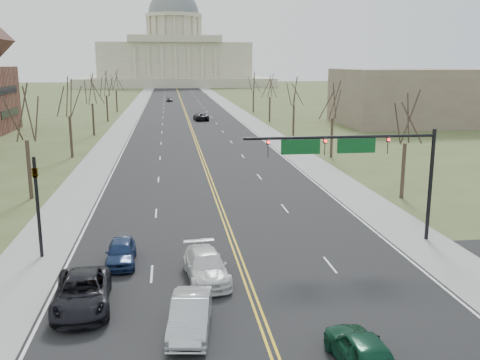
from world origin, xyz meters
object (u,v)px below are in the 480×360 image
object	(u,v)px
car_nb_inner_lead	(362,351)
signal_left	(37,196)
car_sb_inner_lead	(191,315)
car_far_nb	(201,116)
signal_mast	(355,154)
car_sb_inner_second	(206,266)
car_far_sb	(169,99)
car_sb_outer_second	(121,252)
car_sb_outer_lead	(82,293)

from	to	relation	value
car_nb_inner_lead	signal_left	bearing A→B (deg)	-46.35
car_sb_inner_lead	signal_left	bearing A→B (deg)	136.96
signal_left	car_far_nb	world-z (taller)	signal_left
signal_mast	car_sb_inner_second	distance (m)	11.75
car_sb_inner_second	signal_mast	bearing A→B (deg)	20.43
car_nb_inner_lead	car_far_sb	size ratio (longest dim) A/B	1.08
car_sb_inner_second	car_sb_outer_second	xyz separation A→B (m)	(-4.63, 2.90, -0.05)
signal_left	car_sb_outer_lead	size ratio (longest dim) A/B	1.09
car_far_nb	car_nb_inner_lead	bearing A→B (deg)	85.51
signal_mast	car_sb_inner_second	xyz separation A→B (m)	(-9.56, -4.64, -5.02)
car_far_nb	car_far_sb	size ratio (longest dim) A/B	1.32
car_sb_outer_second	signal_mast	bearing A→B (deg)	5.71
car_nb_inner_lead	signal_mast	bearing A→B (deg)	-110.21
signal_left	car_sb_inner_lead	distance (m)	13.45
car_sb_outer_lead	car_sb_outer_second	size ratio (longest dim) A/B	1.36
signal_mast	car_sb_inner_second	size ratio (longest dim) A/B	2.40
signal_mast	car_nb_inner_lead	distance (m)	15.42
car_nb_inner_lead	car_far_sb	xyz separation A→B (m)	(-6.48, 140.71, -0.05)
car_sb_inner_lead	car_far_nb	xyz separation A→B (m)	(5.65, 84.46, 0.00)
signal_mast	car_far_sb	bearing A→B (deg)	94.91
car_nb_inner_lead	car_sb_outer_second	size ratio (longest dim) A/B	1.11
signal_mast	car_nb_inner_lead	xyz separation A→B (m)	(-4.41, -13.91, -4.99)
signal_left	car_sb_inner_lead	bearing A→B (deg)	-50.57
car_far_nb	car_far_sb	bearing A→B (deg)	-88.39
car_sb_outer_lead	car_far_nb	bearing A→B (deg)	78.21
car_sb_inner_second	car_far_nb	distance (m)	79.09
car_far_sb	signal_left	bearing A→B (deg)	-90.99
car_sb_outer_lead	car_far_sb	size ratio (longest dim) A/B	1.32
car_sb_inner_lead	car_sb_outer_lead	bearing A→B (deg)	156.96
car_nb_inner_lead	car_sb_outer_lead	xyz separation A→B (m)	(-11.10, 6.67, 0.00)
signal_mast	car_sb_outer_second	xyz separation A→B (m)	(-14.19, -1.74, -5.06)
car_sb_outer_lead	car_sb_outer_second	xyz separation A→B (m)	(1.33, 5.50, -0.08)
car_sb_inner_lead	car_sb_inner_second	bearing A→B (deg)	86.75
car_sb_inner_second	car_sb_outer_second	distance (m)	5.46
signal_mast	car_far_sb	size ratio (longest dim) A/B	2.92
car_sb_inner_second	car_sb_outer_second	size ratio (longest dim) A/B	1.26
car_sb_outer_lead	car_sb_inner_second	world-z (taller)	car_sb_outer_lead
signal_mast	car_sb_inner_lead	size ratio (longest dim) A/B	2.63
signal_mast	car_sb_outer_second	bearing A→B (deg)	-173.02
car_sb_outer_second	car_far_nb	distance (m)	76.62
car_sb_outer_lead	car_far_nb	xyz separation A→B (m)	(10.56, 81.56, 0.00)
car_far_nb	car_far_sb	distance (m)	52.81
signal_left	car_far_nb	distance (m)	75.68
signal_mast	car_sb_outer_second	size ratio (longest dim) A/B	3.01
car_sb_outer_second	signal_left	bearing A→B (deg)	158.64
signal_mast	car_sb_inner_lead	xyz separation A→B (m)	(-10.61, -10.14, -4.99)
car_far_nb	car_sb_inner_second	bearing A→B (deg)	81.82
car_nb_inner_lead	car_sb_outer_lead	size ratio (longest dim) A/B	0.81
car_sb_inner_lead	car_sb_inner_second	size ratio (longest dim) A/B	0.91
signal_mast	signal_left	world-z (taller)	signal_mast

